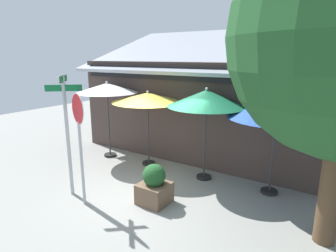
# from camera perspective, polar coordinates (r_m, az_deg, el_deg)

# --- Properties ---
(ground_plane) EXTENTS (28.00, 28.00, 0.10)m
(ground_plane) POSITION_cam_1_polar(r_m,az_deg,el_deg) (7.92, -4.73, -13.47)
(ground_plane) COLOR gray
(cafe_building) EXTENTS (9.61, 5.03, 4.72)m
(cafe_building) POSITION_cam_1_polar(r_m,az_deg,el_deg) (11.23, 9.39, 4.49)
(cafe_building) COLOR #473833
(cafe_building) RESTS_ON ground
(street_sign_post) EXTENTS (0.68, 0.72, 3.14)m
(street_sign_post) POSITION_cam_1_polar(r_m,az_deg,el_deg) (7.59, -19.66, 0.40)
(street_sign_post) COLOR #A8AAB2
(street_sign_post) RESTS_ON ground
(stop_sign) EXTENTS (0.70, 0.27, 2.77)m
(stop_sign) POSITION_cam_1_polar(r_m,az_deg,el_deg) (6.95, -17.38, -0.61)
(stop_sign) COLOR #A8AAB2
(stop_sign) RESTS_ON ground
(patio_umbrella_ivory_left) EXTENTS (2.17, 2.17, 2.74)m
(patio_umbrella_ivory_left) POSITION_cam_1_polar(r_m,az_deg,el_deg) (10.20, -12.14, 7.32)
(patio_umbrella_ivory_left) COLOR black
(patio_umbrella_ivory_left) RESTS_ON ground
(patio_umbrella_mustard_center) EXTENTS (2.32, 2.32, 2.51)m
(patio_umbrella_mustard_center) POSITION_cam_1_polar(r_m,az_deg,el_deg) (9.21, -4.08, 5.58)
(patio_umbrella_mustard_center) COLOR black
(patio_umbrella_mustard_center) RESTS_ON ground
(patio_umbrella_forest_green_right) EXTENTS (2.22, 2.22, 2.73)m
(patio_umbrella_forest_green_right) POSITION_cam_1_polar(r_m,az_deg,el_deg) (8.11, 7.68, 5.41)
(patio_umbrella_forest_green_right) COLOR black
(patio_umbrella_forest_green_right) RESTS_ON ground
(patio_umbrella_royal_blue_far_right) EXTENTS (2.45, 2.45, 2.55)m
(patio_umbrella_royal_blue_far_right) POSITION_cam_1_polar(r_m,az_deg,el_deg) (7.63, 20.93, 2.91)
(patio_umbrella_royal_blue_far_right) COLOR black
(patio_umbrella_royal_blue_far_right) RESTS_ON ground
(sidewalk_planter) EXTENTS (0.72, 0.72, 1.02)m
(sidewalk_planter) POSITION_cam_1_polar(r_m,az_deg,el_deg) (7.20, -2.78, -11.90)
(sidewalk_planter) COLOR brown
(sidewalk_planter) RESTS_ON ground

